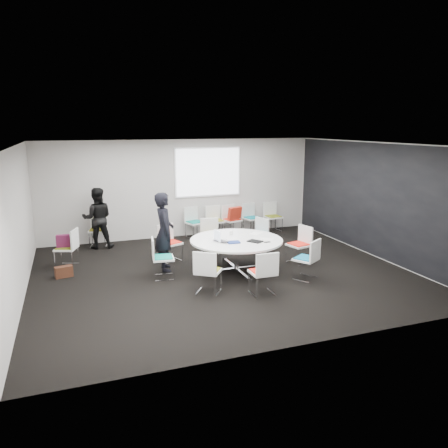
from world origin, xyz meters
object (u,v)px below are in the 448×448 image
object	(u,v)px
chair_ring_c	(210,243)
maroon_bag	(66,241)
chair_ring_d	(170,250)
person_main	(164,232)
conference_table	(236,248)
chair_back_b	(215,227)
chair_back_a	(195,228)
chair_back_c	(232,226)
chair_spare_left	(67,255)
chair_back_e	(273,222)
brown_bag	(64,272)
chair_back_d	(252,224)
chair_ring_g	(263,281)
laptop	(222,241)
chair_ring_b	(257,242)
chair_ring_h	(306,267)
chair_person_back	(98,236)
person_back	(97,218)
chair_ring_a	(299,252)
chair_ring_e	(163,266)
chair_ring_f	(208,280)
cup	(231,233)

from	to	relation	value
chair_ring_c	maroon_bag	xyz separation A→B (m)	(-3.43, 0.09, 0.34)
chair_ring_d	person_main	bearing A→B (deg)	45.40
conference_table	chair_back_b	xyz separation A→B (m)	(0.56, 3.15, -0.24)
chair_back_a	chair_back_c	size ratio (longest dim) A/B	1.00
chair_ring_d	chair_spare_left	size ratio (longest dim) A/B	1.00
chair_back_e	brown_bag	distance (m)	6.48
chair_back_b	chair_back_d	size ratio (longest dim) A/B	1.00
chair_ring_d	chair_back_e	distance (m)	4.13
chair_ring_g	laptop	world-z (taller)	chair_ring_g
chair_back_c	maroon_bag	bearing A→B (deg)	1.49
chair_back_d	brown_bag	size ratio (longest dim) A/B	2.44
chair_back_d	person_main	size ratio (longest dim) A/B	0.50
conference_table	chair_back_c	distance (m)	3.31
chair_ring_b	chair_back_a	xyz separation A→B (m)	(-1.07, 2.01, 0.00)
chair_ring_b	chair_ring_h	size ratio (longest dim) A/B	1.00
person_main	chair_back_d	bearing A→B (deg)	-46.44
chair_person_back	person_back	xyz separation A→B (m)	(-0.00, -0.17, 0.53)
chair_ring_a	maroon_bag	xyz separation A→B (m)	(-5.16, 1.54, 0.34)
chair_back_b	brown_bag	distance (m)	4.79
chair_ring_a	chair_ring_d	distance (m)	3.06
chair_back_b	person_back	xyz separation A→B (m)	(-3.32, -0.17, 0.53)
chair_back_a	chair_back_b	size ratio (longest dim) A/B	1.00
chair_back_a	chair_ring_e	bearing A→B (deg)	45.15
conference_table	chair_ring_f	size ratio (longest dim) A/B	2.32
chair_ring_d	person_back	world-z (taller)	person_back
chair_ring_a	chair_ring_d	xyz separation A→B (m)	(-2.82, 1.17, 0.00)
laptop	cup	bearing A→B (deg)	-72.93
chair_ring_c	laptop	bearing A→B (deg)	93.37
chair_ring_a	chair_back_a	world-z (taller)	same
conference_table	chair_ring_d	xyz separation A→B (m)	(-1.23, 1.20, -0.24)
chair_ring_f	brown_bag	world-z (taller)	chair_ring_f
chair_back_e	chair_ring_h	bearing A→B (deg)	67.77
chair_spare_left	chair_person_back	xyz separation A→B (m)	(0.79, 1.57, 0.00)
chair_ring_d	chair_back_c	size ratio (longest dim) A/B	1.00
chair_back_a	chair_person_back	size ratio (longest dim) A/B	1.00
cup	maroon_bag	bearing A→B (deg)	162.14
chair_back_d	chair_ring_b	bearing A→B (deg)	57.05
person_main	cup	world-z (taller)	person_main
chair_ring_b	chair_back_c	xyz separation A→B (m)	(0.06, 1.96, 0.00)
chair_back_a	cup	world-z (taller)	chair_back_a
chair_ring_c	chair_back_a	xyz separation A→B (m)	(0.08, 1.69, 0.00)
brown_bag	chair_back_a	bearing A→B (deg)	32.96
chair_ring_a	chair_back_b	size ratio (longest dim) A/B	1.00
chair_back_a	brown_bag	xyz separation A→B (m)	(-3.58, -2.32, -0.16)
chair_back_b	chair_back_d	bearing A→B (deg)	176.85
chair_ring_e	maroon_bag	xyz separation A→B (m)	(-1.92, 1.49, 0.34)
person_back	laptop	bearing A→B (deg)	133.87
cup	chair_ring_h	bearing A→B (deg)	-50.92
chair_back_c	chair_ring_b	bearing A→B (deg)	71.09
conference_table	chair_ring_c	bearing A→B (deg)	95.20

